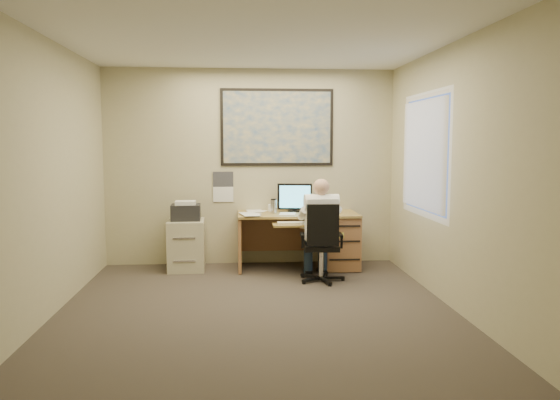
{
  "coord_description": "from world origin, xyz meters",
  "views": [
    {
      "loc": [
        -0.19,
        -5.34,
        1.69
      ],
      "look_at": [
        0.34,
        1.3,
        0.99
      ],
      "focal_mm": 35.0,
      "sensor_mm": 36.0,
      "label": 1
    }
  ],
  "objects": [
    {
      "name": "person",
      "position": [
        0.83,
        1.19,
        0.63
      ],
      "size": [
        0.56,
        0.78,
        1.25
      ],
      "primitive_type": null,
      "rotation": [
        0.0,
        0.0,
        0.05
      ],
      "color": "white",
      "rests_on": "office_chair"
    },
    {
      "name": "window_blinds",
      "position": [
        1.97,
        0.8,
        1.55
      ],
      "size": [
        0.06,
        1.4,
        1.3
      ],
      "primitive_type": null,
      "color": "beige",
      "rests_on": "room_shell"
    },
    {
      "name": "desk",
      "position": [
        0.95,
        1.9,
        0.44
      ],
      "size": [
        1.6,
        0.97,
        1.13
      ],
      "color": "#9D8043",
      "rests_on": "ground"
    },
    {
      "name": "room_shell",
      "position": [
        0.0,
        0.0,
        1.35
      ],
      "size": [
        4.0,
        4.5,
        2.7
      ],
      "color": "#38322B",
      "rests_on": "ground"
    },
    {
      "name": "office_chair",
      "position": [
        0.84,
        1.12,
        0.28
      ],
      "size": [
        0.62,
        0.62,
        0.97
      ],
      "rotation": [
        0.0,
        0.0,
        -0.07
      ],
      "color": "black",
      "rests_on": "ground"
    },
    {
      "name": "world_map",
      "position": [
        0.37,
        2.23,
        1.9
      ],
      "size": [
        1.56,
        0.03,
        1.06
      ],
      "primitive_type": "cube",
      "color": "#1E4C93",
      "rests_on": "room_shell"
    },
    {
      "name": "wall_calendar",
      "position": [
        -0.38,
        2.24,
        1.08
      ],
      "size": [
        0.28,
        0.01,
        0.42
      ],
      "primitive_type": "cube",
      "color": "white",
      "rests_on": "room_shell"
    },
    {
      "name": "filing_cabinet",
      "position": [
        -0.87,
        1.92,
        0.4
      ],
      "size": [
        0.49,
        0.58,
        0.92
      ],
      "rotation": [
        0.0,
        0.0,
        0.03
      ],
      "color": "#BCB798",
      "rests_on": "ground"
    }
  ]
}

